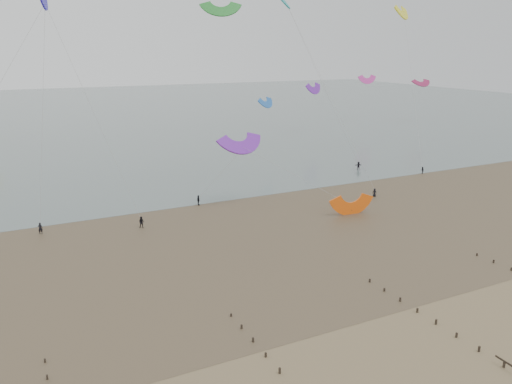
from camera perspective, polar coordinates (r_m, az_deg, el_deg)
ground at (r=51.83m, az=17.83°, el=-15.96°), size 500.00×500.00×0.00m
sea_and_shore at (r=75.74m, az=-2.67°, el=-4.68°), size 500.00×665.00×0.03m
kitesurfer_lead at (r=81.64m, az=-23.43°, el=-3.83°), size 0.72×0.54×1.79m
kitesurfers at (r=93.54m, az=4.22°, el=-0.06°), size 95.91×26.49×1.87m
grounded_kite at (r=85.49m, az=10.81°, el=-2.51°), size 7.30×5.97×3.73m
kites_airborne at (r=120.16m, az=-17.09°, el=13.64°), size 245.49×122.01×40.01m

